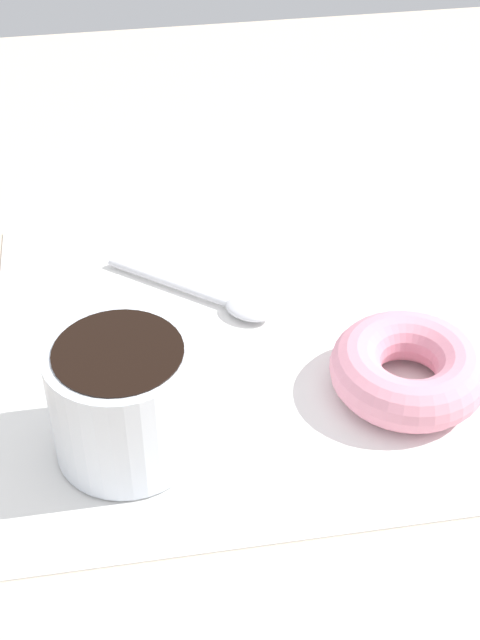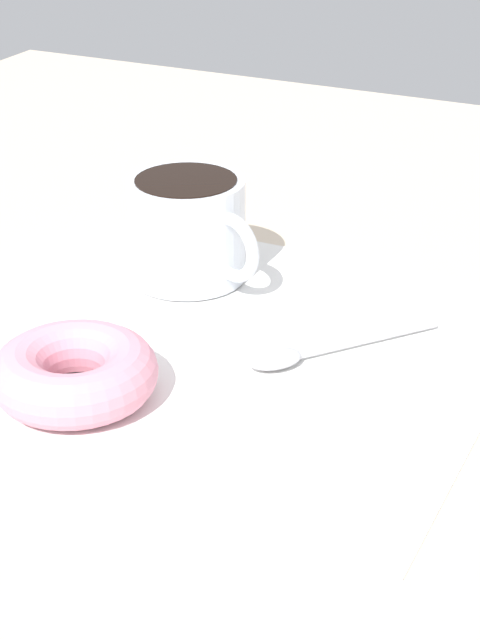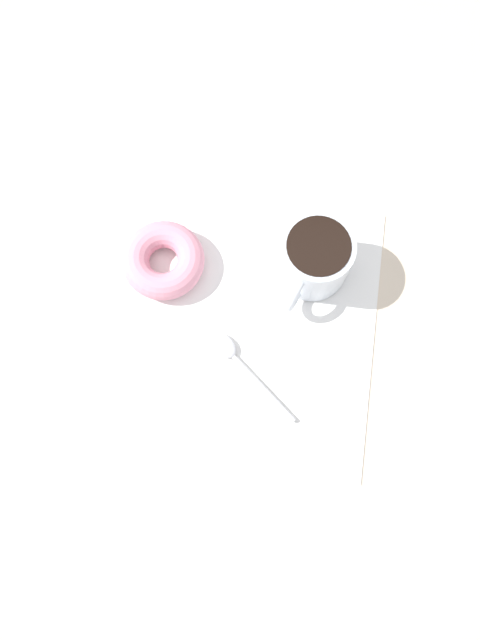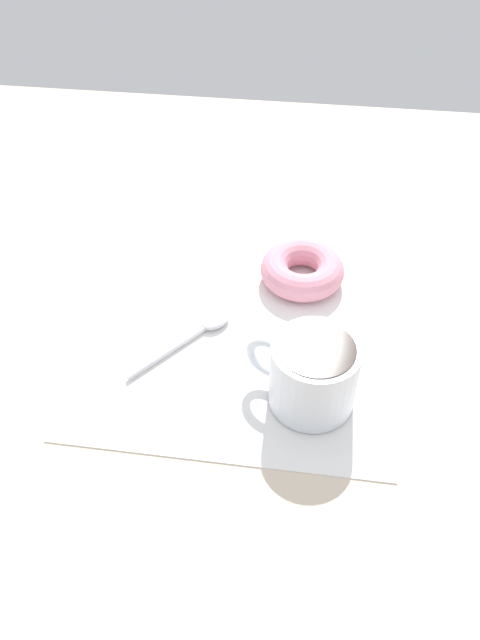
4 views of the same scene
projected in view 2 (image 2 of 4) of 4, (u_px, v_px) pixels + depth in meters
The scene contains 5 objects.
ground_plane at pixel (239, 341), 73.02cm from camera, with size 120.00×120.00×2.00cm, color beige.
napkin at pixel (240, 349), 69.64cm from camera, with size 33.18×33.18×0.30cm, color white.
coffee_cup at pixel (189, 228), 77.36cm from camera, with size 8.53×11.21×7.58cm.
donut at pixel (75, 373), 63.40cm from camera, with size 10.00×10.00×3.29cm, color pink.
spoon at pixel (303, 353), 68.11cm from camera, with size 11.67×9.97×0.90cm.
Camera 2 is at (-57.81, -27.71, 33.98)cm, focal length 60.00 mm.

